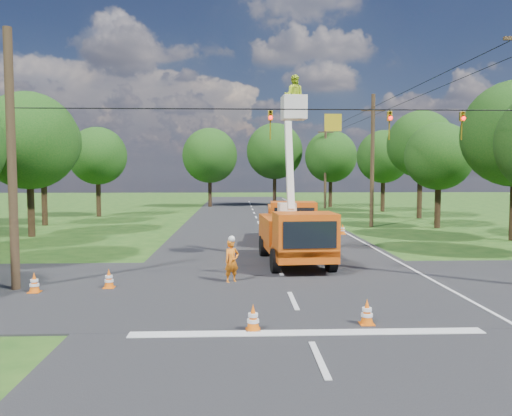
{
  "coord_description": "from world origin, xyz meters",
  "views": [
    {
      "loc": [
        -1.78,
        -15.49,
        4.08
      ],
      "look_at": [
        -0.96,
        5.62,
        2.6
      ],
      "focal_mm": 35.0,
      "sensor_mm": 36.0,
      "label": 1
    }
  ],
  "objects_px": {
    "distant_car": "(306,210)",
    "second_truck": "(291,220)",
    "tree_left_f": "(98,156)",
    "traffic_cone_2": "(296,252)",
    "pole_left": "(12,161)",
    "tree_right_c": "(439,156)",
    "tree_far_c": "(331,157)",
    "tree_left_e": "(43,142)",
    "ground_worker": "(232,261)",
    "traffic_cone_3": "(303,246)",
    "traffic_cone_7": "(343,229)",
    "traffic_cone_4": "(109,279)",
    "bucket_truck": "(295,225)",
    "tree_far_a": "(210,156)",
    "pole_right_mid": "(372,160)",
    "tree_right_d": "(421,144)",
    "traffic_cone_1": "(367,312)",
    "tree_left_d": "(29,141)",
    "traffic_cone_5": "(34,283)",
    "pole_right_far": "(325,164)",
    "traffic_cone_0": "(253,318)",
    "tree_far_b": "(275,151)"
  },
  "relations": [
    {
      "from": "tree_far_c",
      "to": "pole_right_far",
      "type": "bearing_deg",
      "value": -116.57
    },
    {
      "from": "traffic_cone_1",
      "to": "tree_far_b",
      "type": "xyz_separation_m",
      "value": [
        1.3,
        49.5,
        6.45
      ]
    },
    {
      "from": "ground_worker",
      "to": "tree_right_c",
      "type": "height_order",
      "value": "tree_right_c"
    },
    {
      "from": "ground_worker",
      "to": "tree_left_e",
      "type": "xyz_separation_m",
      "value": [
        -14.83,
        21.14,
        5.68
      ]
    },
    {
      "from": "ground_worker",
      "to": "tree_left_d",
      "type": "relative_size",
      "value": 0.18
    },
    {
      "from": "ground_worker",
      "to": "tree_left_e",
      "type": "height_order",
      "value": "tree_left_e"
    },
    {
      "from": "tree_left_f",
      "to": "distant_car",
      "type": "bearing_deg",
      "value": -7.88
    },
    {
      "from": "bucket_truck",
      "to": "tree_far_a",
      "type": "relative_size",
      "value": 0.89
    },
    {
      "from": "tree_left_f",
      "to": "tree_right_c",
      "type": "bearing_deg",
      "value": -21.45
    },
    {
      "from": "ground_worker",
      "to": "traffic_cone_7",
      "type": "xyz_separation_m",
      "value": [
        7.22,
        14.26,
        -0.45
      ]
    },
    {
      "from": "traffic_cone_3",
      "to": "tree_far_b",
      "type": "distance_m",
      "value": 37.75
    },
    {
      "from": "traffic_cone_2",
      "to": "pole_right_mid",
      "type": "height_order",
      "value": "pole_right_mid"
    },
    {
      "from": "bucket_truck",
      "to": "tree_far_b",
      "type": "bearing_deg",
      "value": 83.33
    },
    {
      "from": "traffic_cone_3",
      "to": "tree_left_e",
      "type": "height_order",
      "value": "tree_left_e"
    },
    {
      "from": "tree_right_c",
      "to": "tree_far_c",
      "type": "bearing_deg",
      "value": 99.14
    },
    {
      "from": "pole_left",
      "to": "tree_left_e",
      "type": "distance_m",
      "value": 23.26
    },
    {
      "from": "second_truck",
      "to": "tree_right_d",
      "type": "relative_size",
      "value": 0.71
    },
    {
      "from": "traffic_cone_3",
      "to": "tree_right_c",
      "type": "relative_size",
      "value": 0.09
    },
    {
      "from": "traffic_cone_7",
      "to": "tree_right_c",
      "type": "bearing_deg",
      "value": 26.0
    },
    {
      "from": "distant_car",
      "to": "tree_far_a",
      "type": "distance_m",
      "value": 19.14
    },
    {
      "from": "traffic_cone_5",
      "to": "traffic_cone_7",
      "type": "height_order",
      "value": "same"
    },
    {
      "from": "traffic_cone_7",
      "to": "tree_far_a",
      "type": "height_order",
      "value": "tree_far_a"
    },
    {
      "from": "traffic_cone_1",
      "to": "tree_left_e",
      "type": "distance_m",
      "value": 32.9
    },
    {
      "from": "distant_car",
      "to": "second_truck",
      "type": "bearing_deg",
      "value": -87.37
    },
    {
      "from": "tree_left_d",
      "to": "distant_car",
      "type": "bearing_deg",
      "value": 32.27
    },
    {
      "from": "traffic_cone_7",
      "to": "pole_left",
      "type": "bearing_deg",
      "value": -134.29
    },
    {
      "from": "tree_far_a",
      "to": "traffic_cone_4",
      "type": "bearing_deg",
      "value": -91.73
    },
    {
      "from": "pole_right_mid",
      "to": "second_truck",
      "type": "bearing_deg",
      "value": -130.52
    },
    {
      "from": "traffic_cone_0",
      "to": "pole_right_far",
      "type": "height_order",
      "value": "pole_right_far"
    },
    {
      "from": "tree_right_d",
      "to": "tree_far_c",
      "type": "height_order",
      "value": "tree_right_d"
    },
    {
      "from": "traffic_cone_3",
      "to": "pole_left",
      "type": "xyz_separation_m",
      "value": [
        -11.11,
        -7.83,
        4.14
      ]
    },
    {
      "from": "traffic_cone_2",
      "to": "traffic_cone_4",
      "type": "bearing_deg",
      "value": -142.58
    },
    {
      "from": "tree_far_a",
      "to": "bucket_truck",
      "type": "bearing_deg",
      "value": -81.37
    },
    {
      "from": "traffic_cone_7",
      "to": "tree_left_d",
      "type": "relative_size",
      "value": 0.08
    },
    {
      "from": "traffic_cone_5",
      "to": "tree_far_a",
      "type": "relative_size",
      "value": 0.07
    },
    {
      "from": "traffic_cone_0",
      "to": "tree_right_d",
      "type": "bearing_deg",
      "value": 63.13
    },
    {
      "from": "traffic_cone_7",
      "to": "tree_right_c",
      "type": "xyz_separation_m",
      "value": [
        7.95,
        3.88,
        4.95
      ]
    },
    {
      "from": "tree_left_e",
      "to": "ground_worker",
      "type": "bearing_deg",
      "value": -54.95
    },
    {
      "from": "traffic_cone_1",
      "to": "traffic_cone_2",
      "type": "height_order",
      "value": "same"
    },
    {
      "from": "pole_right_mid",
      "to": "tree_right_d",
      "type": "height_order",
      "value": "pole_right_mid"
    },
    {
      "from": "tree_left_d",
      "to": "pole_left",
      "type": "bearing_deg",
      "value": -69.86
    },
    {
      "from": "traffic_cone_2",
      "to": "pole_left",
      "type": "bearing_deg",
      "value": -151.74
    },
    {
      "from": "ground_worker",
      "to": "bucket_truck",
      "type": "bearing_deg",
      "value": 21.7
    },
    {
      "from": "pole_right_mid",
      "to": "pole_left",
      "type": "relative_size",
      "value": 1.11
    },
    {
      "from": "traffic_cone_0",
      "to": "traffic_cone_1",
      "type": "relative_size",
      "value": 1.0
    },
    {
      "from": "traffic_cone_1",
      "to": "tree_right_d",
      "type": "bearing_deg",
      "value": 67.42
    },
    {
      "from": "distant_car",
      "to": "pole_left",
      "type": "xyz_separation_m",
      "value": [
        -14.02,
        -27.32,
        3.78
      ]
    },
    {
      "from": "traffic_cone_0",
      "to": "pole_right_far",
      "type": "bearing_deg",
      "value": 77.61
    },
    {
      "from": "bucket_truck",
      "to": "traffic_cone_4",
      "type": "xyz_separation_m",
      "value": [
        -7.13,
        -4.5,
        -1.43
      ]
    },
    {
      "from": "traffic_cone_7",
      "to": "pole_left",
      "type": "relative_size",
      "value": 0.08
    }
  ]
}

